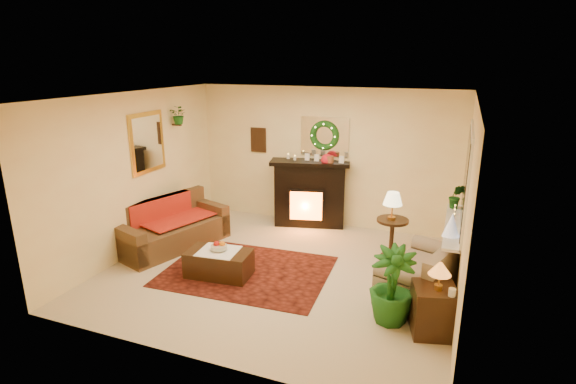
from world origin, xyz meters
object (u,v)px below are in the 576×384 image
(fireplace, at_px, (310,197))
(loveseat, at_px, (423,265))
(side_table_round, at_px, (391,238))
(end_table_square, at_px, (433,312))
(coffee_table, at_px, (219,263))
(sofa, at_px, (172,223))

(fireplace, height_order, loveseat, fireplace)
(side_table_round, bearing_deg, end_table_square, -68.12)
(fireplace, xyz_separation_m, end_table_square, (2.47, -2.87, -0.28))
(loveseat, xyz_separation_m, coffee_table, (-2.83, -0.54, -0.21))
(loveseat, bearing_deg, sofa, -163.62)
(loveseat, bearing_deg, coffee_table, -151.04)
(loveseat, xyz_separation_m, side_table_round, (-0.57, 1.03, -0.09))
(side_table_round, bearing_deg, coffee_table, -145.18)
(end_table_square, distance_m, coffee_table, 3.05)
(coffee_table, bearing_deg, loveseat, 5.30)
(sofa, xyz_separation_m, end_table_square, (4.30, -1.03, -0.16))
(coffee_table, bearing_deg, side_table_round, 29.36)
(fireplace, height_order, end_table_square, fireplace)
(sofa, distance_m, end_table_square, 4.42)
(sofa, height_order, end_table_square, sofa)
(coffee_table, bearing_deg, sofa, 146.76)
(fireplace, distance_m, side_table_round, 1.95)
(sofa, xyz_separation_m, fireplace, (1.83, 1.84, 0.12))
(coffee_table, bearing_deg, fireplace, 71.89)
(fireplace, xyz_separation_m, side_table_round, (1.69, -0.94, -0.23))
(loveseat, bearing_deg, end_table_square, -59.24)
(loveseat, distance_m, end_table_square, 0.93)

